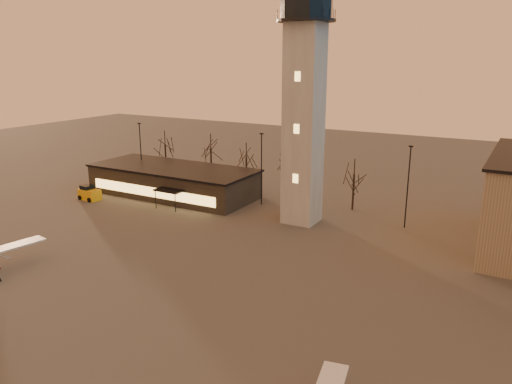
% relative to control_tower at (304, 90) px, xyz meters
% --- Properties ---
extents(ground, '(220.00, 220.00, 0.00)m').
position_rel_control_tower_xyz_m(ground, '(0.00, -30.00, -16.33)').
color(ground, '#44413F').
rests_on(ground, ground).
extents(control_tower, '(6.80, 6.80, 32.60)m').
position_rel_control_tower_xyz_m(control_tower, '(0.00, 0.00, 0.00)').
color(control_tower, gray).
rests_on(control_tower, ground).
extents(terminal, '(25.40, 12.20, 4.30)m').
position_rel_control_tower_xyz_m(terminal, '(-21.99, 1.98, -14.17)').
color(terminal, black).
rests_on(terminal, ground).
extents(light_poles, '(58.50, 12.25, 10.14)m').
position_rel_control_tower_xyz_m(light_poles, '(0.50, 1.00, -10.92)').
color(light_poles, black).
rests_on(light_poles, ground).
extents(tree_row, '(37.20, 9.20, 8.80)m').
position_rel_control_tower_xyz_m(tree_row, '(-13.70, 9.16, -10.39)').
color(tree_row, black).
rests_on(tree_row, ground).
extents(service_cart, '(3.48, 2.41, 2.10)m').
position_rel_control_tower_xyz_m(service_cart, '(-31.08, -6.18, -15.53)').
color(service_cart, '#E1A00D').
rests_on(service_cart, ground).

